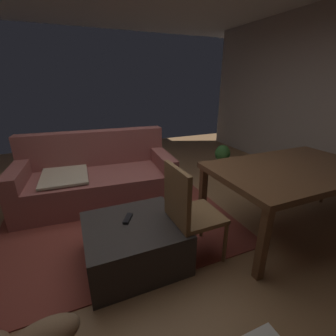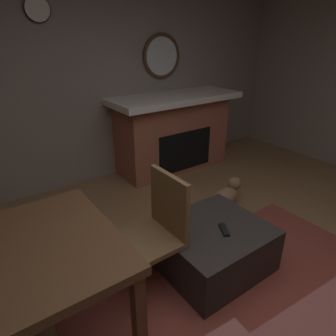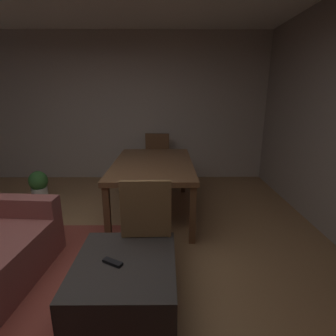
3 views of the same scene
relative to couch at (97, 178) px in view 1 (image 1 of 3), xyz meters
name	(u,v)px [view 1 (image 1 of 3)]	position (x,y,z in m)	size (l,w,h in m)	color
floor	(135,224)	(0.30, -0.83, -0.32)	(7.82, 7.82, 0.00)	olive
area_rug	(120,222)	(0.15, -0.74, -0.31)	(2.60, 2.00, 0.01)	brown
couch	(97,178)	(0.00, 0.00, 0.00)	(2.09, 1.10, 0.92)	#8C4C47
ottoman_coffee_table	(135,242)	(0.15, -1.41, -0.12)	(0.86, 0.77, 0.40)	#2D2826
tv_remote	(128,218)	(0.12, -1.33, 0.10)	(0.05, 0.16, 0.02)	black
dining_table	(292,173)	(1.86, -1.55, 0.35)	(1.73, 1.06, 0.74)	brown
dining_chair_west	(187,209)	(0.61, -1.55, 0.21)	(0.45, 0.45, 0.93)	brown
potted_plant	(222,157)	(2.30, 0.27, -0.06)	(0.28, 0.28, 0.48)	beige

